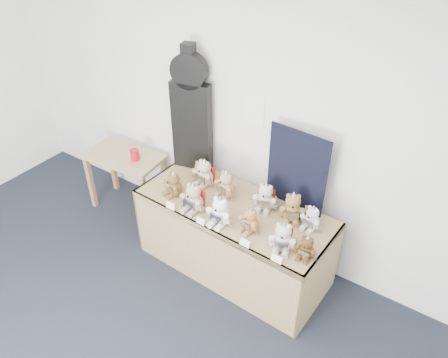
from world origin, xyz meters
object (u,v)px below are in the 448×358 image
Objects in this scene: teddy_back_centre_left at (226,185)px; teddy_back_far_left at (200,172)px; teddy_front_left at (193,198)px; teddy_back_end at (311,219)px; red_cup at (135,155)px; teddy_back_left at (204,174)px; teddy_front_end at (306,248)px; side_table at (125,165)px; teddy_front_centre at (220,212)px; teddy_front_right at (250,221)px; teddy_front_far_left at (174,185)px; teddy_front_far_right at (283,238)px; display_table at (229,225)px; teddy_back_right at (292,208)px; teddy_back_centre_right at (265,198)px; guitar_case at (191,111)px.

teddy_back_centre_left is 1.27× the size of teddy_back_far_left.
teddy_front_left reaches higher than teddy_back_end.
teddy_back_left reaches higher than red_cup.
teddy_front_left is at bearing -61.54° from teddy_back_left.
teddy_back_centre_left is at bearing 157.88° from teddy_front_end.
teddy_front_end reaches higher than side_table.
teddy_front_right is at bearing 11.31° from teddy_front_centre.
teddy_front_left is (0.28, -0.08, 0.02)m from teddy_front_far_left.
teddy_back_left reaches higher than teddy_front_end.
teddy_front_far_left is at bearing -133.94° from teddy_back_centre_left.
teddy_front_far_right is 1.19× the size of teddy_back_end.
teddy_front_right is at bearing -11.13° from red_cup.
teddy_front_far_left is 0.90× the size of teddy_front_far_right.
display_table is at bearing -154.56° from teddy_back_end.
teddy_front_left is 1.23× the size of teddy_front_right.
teddy_front_far_right is 0.82m from teddy_back_centre_left.
teddy_front_centre is at bearing -34.49° from teddy_back_left.
teddy_front_centre is at bearing -19.99° from side_table.
teddy_back_end is (2.17, -0.00, 0.28)m from side_table.
teddy_back_right is at bearing 65.57° from teddy_front_right.
teddy_front_right is 0.51m from teddy_back_end.
display_table is 0.39m from teddy_front_right.
teddy_back_centre_right is 1.17× the size of teddy_back_end.
guitar_case reaches higher than teddy_front_centre.
teddy_back_centre_left reaches higher than teddy_back_far_left.
teddy_back_right reaches higher than teddy_back_centre_right.
teddy_back_left is at bearing 160.11° from teddy_front_end.
teddy_front_right is at bearing -18.15° from teddy_back_left.
teddy_front_far_left is 1.07× the size of teddy_back_end.
red_cup reaches higher than display_table.
teddy_back_left is 0.09m from teddy_back_far_left.
teddy_front_left is 1.25× the size of teddy_back_end.
teddy_front_end is at bearing 2.76° from teddy_front_left.
teddy_back_centre_right is at bearing 153.89° from teddy_back_right.
side_table is 3.57× the size of teddy_back_end.
teddy_front_far_right is at bearing -35.86° from guitar_case.
guitar_case reaches higher than display_table.
teddy_back_centre_left is at bearing 137.70° from teddy_front_far_right.
teddy_back_left is (0.27, -0.19, -0.49)m from guitar_case.
teddy_front_centre is at bearing -141.30° from teddy_back_end.
teddy_front_centre reaches higher than teddy_front_far_left.
teddy_front_centre reaches higher than side_table.
teddy_back_left is 1.10m from teddy_back_end.
teddy_back_centre_left is at bearing -6.84° from teddy_back_far_left.
teddy_back_centre_left reaches higher than teddy_back_end.
teddy_back_end is (-0.11, 0.33, 0.01)m from teddy_front_end.
teddy_back_right is (0.92, 0.00, 0.00)m from teddy_back_left.
teddy_front_left is 0.35m from teddy_back_centre_left.
teddy_back_far_left is (-0.23, 0.39, -0.03)m from teddy_front_left.
red_cup is at bearing 154.92° from teddy_back_right.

